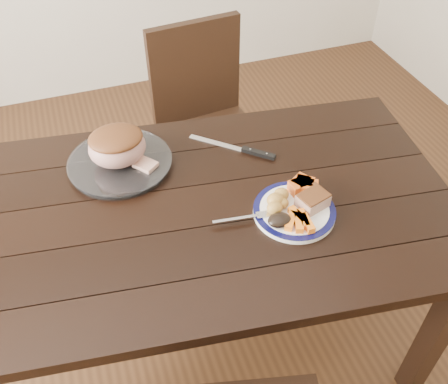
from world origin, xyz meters
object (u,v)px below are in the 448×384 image
object	(u,v)px
serving_platter	(120,164)
carving_knife	(248,151)
dining_table	(198,226)
chair_far	(206,117)
dinner_plate	(294,211)
fork	(247,217)
roast_joint	(117,147)
pork_slice	(313,201)

from	to	relation	value
serving_platter	carving_knife	xyz separation A→B (m)	(0.43, -0.07, -0.00)
dining_table	serving_platter	bearing A→B (deg)	125.36
chair_far	serving_platter	bearing A→B (deg)	40.69
dinner_plate	serving_platter	xyz separation A→B (m)	(-0.45, 0.39, 0.00)
dinner_plate	fork	world-z (taller)	fork
fork	roast_joint	xyz separation A→B (m)	(-0.31, 0.38, 0.06)
dinner_plate	pork_slice	size ratio (longest dim) A/B	2.88
chair_far	roast_joint	bearing A→B (deg)	40.69
dining_table	chair_far	size ratio (longest dim) A/B	1.83
serving_platter	fork	bearing A→B (deg)	-51.11
pork_slice	carving_knife	bearing A→B (deg)	104.26
chair_far	pork_slice	xyz separation A→B (m)	(0.06, -0.87, 0.27)
carving_knife	chair_far	bearing A→B (deg)	130.56
roast_joint	serving_platter	bearing A→B (deg)	0.00
serving_platter	roast_joint	xyz separation A→B (m)	(0.00, 0.00, 0.07)
chair_far	carving_knife	xyz separation A→B (m)	(-0.02, -0.55, 0.23)
chair_far	pork_slice	world-z (taller)	chair_far
dining_table	dinner_plate	world-z (taller)	dinner_plate
serving_platter	fork	xyz separation A→B (m)	(0.31, -0.38, 0.01)
roast_joint	carving_knife	distance (m)	0.44
serving_platter	pork_slice	distance (m)	0.65
dinner_plate	fork	distance (m)	0.15
dining_table	chair_far	xyz separation A→B (m)	(0.26, 0.74, -0.13)
pork_slice	fork	xyz separation A→B (m)	(-0.20, 0.02, -0.02)
pork_slice	dinner_plate	bearing A→B (deg)	175.24
serving_platter	roast_joint	distance (m)	0.07
chair_far	carving_knife	world-z (taller)	chair_far
serving_platter	carving_knife	distance (m)	0.43
serving_platter	carving_knife	world-z (taller)	serving_platter
serving_platter	pork_slice	world-z (taller)	pork_slice
serving_platter	fork	size ratio (longest dim) A/B	1.89
dinner_plate	fork	size ratio (longest dim) A/B	1.39
dining_table	chair_far	bearing A→B (deg)	70.72
dinner_plate	roast_joint	xyz separation A→B (m)	(-0.45, 0.39, 0.07)
serving_platter	carving_knife	bearing A→B (deg)	-9.74
chair_far	pork_slice	distance (m)	0.91
pork_slice	carving_knife	xyz separation A→B (m)	(-0.08, 0.32, -0.03)
roast_joint	carving_knife	world-z (taller)	roast_joint
serving_platter	pork_slice	size ratio (longest dim) A/B	3.89
roast_joint	carving_knife	xyz separation A→B (m)	(0.43, -0.07, -0.07)
dining_table	dinner_plate	distance (m)	0.31
chair_far	fork	distance (m)	0.90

